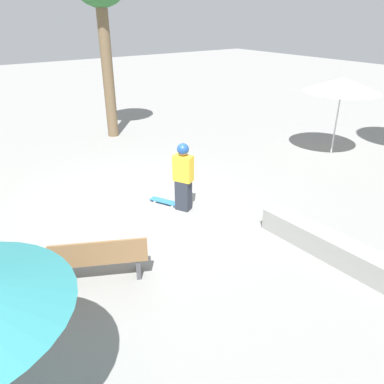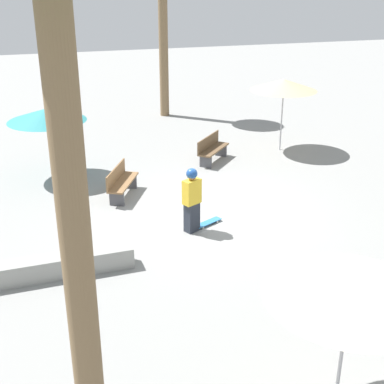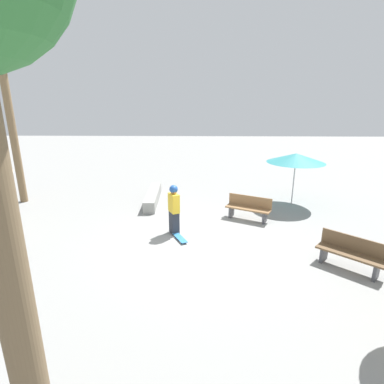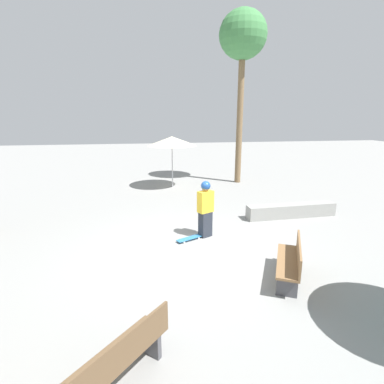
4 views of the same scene
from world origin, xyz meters
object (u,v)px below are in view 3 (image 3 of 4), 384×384
at_px(skater_main, 174,208).
at_px(shade_umbrella_teal, 296,158).
at_px(concrete_ledge, 153,196).
at_px(bench_near, 248,208).
at_px(skateboard, 180,238).
at_px(bench_far, 351,253).

height_order(skater_main, shade_umbrella_teal, shade_umbrella_teal).
height_order(concrete_ledge, bench_near, bench_near).
distance_m(skateboard, shade_umbrella_teal, 6.02).
distance_m(skater_main, bench_near, 2.93).
distance_m(bench_far, shade_umbrella_teal, 5.35).
height_order(skateboard, shade_umbrella_teal, shade_umbrella_teal).
height_order(bench_near, shade_umbrella_teal, shade_umbrella_teal).
bearing_deg(bench_near, shade_umbrella_teal, -113.24).
relative_size(skateboard, bench_far, 0.54).
bearing_deg(shade_umbrella_teal, bench_far, 89.65).
bearing_deg(concrete_ledge, bench_near, 152.76).
height_order(skater_main, bench_far, skater_main).
bearing_deg(skateboard, bench_far, 44.03).
bearing_deg(shade_umbrella_teal, skater_main, 33.12).
relative_size(concrete_ledge, bench_near, 1.92).
height_order(skateboard, bench_far, bench_far).
xyz_separation_m(skateboard, shade_umbrella_teal, (-4.48, -3.54, 1.89)).
distance_m(bench_near, bench_far, 3.94).
bearing_deg(skateboard, skater_main, 177.28).
bearing_deg(bench_far, skater_main, 18.54).
xyz_separation_m(skater_main, bench_far, (-4.66, 2.06, -0.45)).
bearing_deg(skateboard, concrete_ledge, 174.15).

